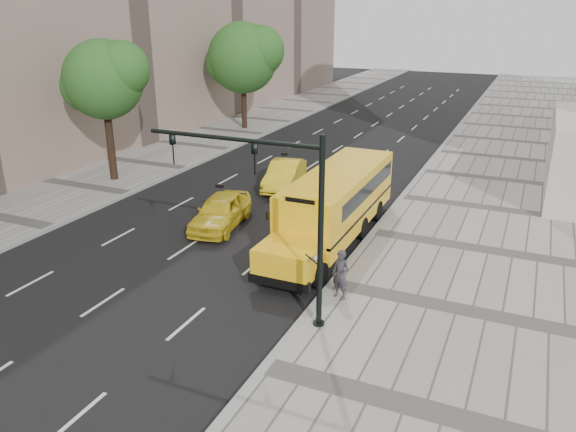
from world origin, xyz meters
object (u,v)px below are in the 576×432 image
at_px(school_bus, 337,200).
at_px(tree_c, 244,57).
at_px(tree_b, 104,79).
at_px(taxi_near, 221,211).
at_px(pedestrian, 341,275).
at_px(traffic_signal, 279,204).
at_px(taxi_far, 285,175).

bearing_deg(school_bus, tree_c, 127.78).
distance_m(tree_b, taxi_near, 11.53).
xyz_separation_m(taxi_near, pedestrian, (7.51, -4.52, 0.27)).
relative_size(tree_c, pedestrian, 4.81).
height_order(tree_b, taxi_near, tree_b).
height_order(tree_c, traffic_signal, tree_c).
distance_m(school_bus, pedestrian, 6.01).
xyz_separation_m(taxi_far, pedestrian, (7.29, -11.31, 0.28)).
height_order(taxi_far, pedestrian, pedestrian).
bearing_deg(traffic_signal, taxi_far, 113.74).
bearing_deg(pedestrian, tree_b, 171.54).
bearing_deg(taxi_near, school_bus, 2.04).
bearing_deg(tree_c, pedestrian, -55.50).
distance_m(school_bus, taxi_far, 7.77).
relative_size(tree_c, school_bus, 0.76).
height_order(tree_c, school_bus, tree_c).
distance_m(taxi_far, pedestrian, 13.46).
bearing_deg(pedestrian, taxi_near, 166.59).
bearing_deg(pedestrian, school_bus, 128.65).
distance_m(tree_b, pedestrian, 19.63).
relative_size(tree_b, school_bus, 0.71).
height_order(tree_b, pedestrian, tree_b).
height_order(school_bus, taxi_far, school_bus).
bearing_deg(school_bus, traffic_signal, -84.76).
bearing_deg(school_bus, pedestrian, -68.97).
relative_size(taxi_near, traffic_signal, 0.72).
bearing_deg(taxi_far, school_bus, -59.11).
distance_m(tree_b, school_bus, 15.75).
xyz_separation_m(tree_b, school_bus, (14.92, -2.77, -4.24)).
bearing_deg(traffic_signal, pedestrian, 53.48).
distance_m(tree_c, taxi_near, 22.98).
bearing_deg(school_bus, tree_b, 169.46).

